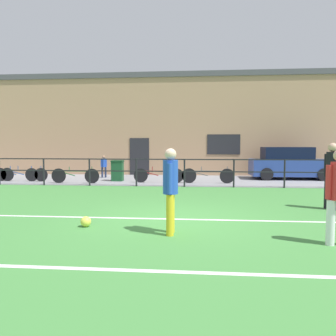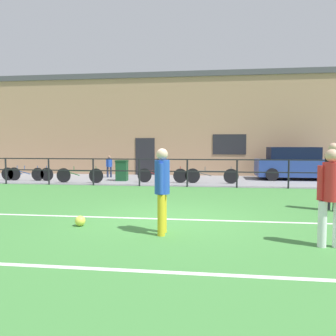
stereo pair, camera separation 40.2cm
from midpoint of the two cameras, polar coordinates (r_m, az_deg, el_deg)
ground at (r=7.80m, az=1.65°, el=-8.95°), size 60.00×44.00×0.04m
field_line_touchline at (r=7.82m, az=1.67°, el=-8.75°), size 36.00×0.11×0.00m
field_line_hash at (r=4.77m, az=-2.34°, el=-17.22°), size 36.00×0.11×0.00m
pavement_strip at (r=16.17m, az=4.65°, el=-2.09°), size 48.00×5.00×0.02m
perimeter_fence at (r=13.62m, az=4.17°, el=-0.12°), size 36.07×0.07×1.15m
clubhouse_facade at (r=19.81m, az=5.21°, el=7.37°), size 28.00×2.56×5.76m
player_goalkeeper at (r=9.78m, az=27.44°, el=-0.66°), size 0.31×0.43×1.78m
player_striker at (r=6.29m, az=27.81°, el=-3.64°), size 0.46×0.29×1.66m
player_winger at (r=6.40m, az=0.79°, el=-3.06°), size 0.29×0.46×1.66m
soccer_ball_spare at (r=7.36m, az=-13.30°, el=-8.81°), size 0.22×0.22×0.22m
spectator_child at (r=17.62m, az=-9.41°, el=0.53°), size 0.30×0.20×1.15m
parked_car_red at (r=17.60m, az=21.64°, el=0.62°), size 3.88×1.86×1.59m
bicycle_parked_0 at (r=17.19m, az=-23.06°, el=-0.92°), size 2.16×0.04×0.72m
bicycle_parked_1 at (r=15.37m, az=-14.18°, el=-1.21°), size 2.18×0.04×0.75m
bicycle_parked_2 at (r=14.83m, az=8.25°, el=-1.31°), size 2.34×0.04×0.75m
bicycle_parked_3 at (r=14.96m, az=-0.23°, el=-1.25°), size 2.27×0.04×0.74m
bicycle_parked_4 at (r=16.99m, az=-21.91°, el=-0.93°), size 2.28×0.04×0.73m
trash_bin_0 at (r=15.88m, az=-7.20°, el=-0.40°), size 0.55×0.46×0.98m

